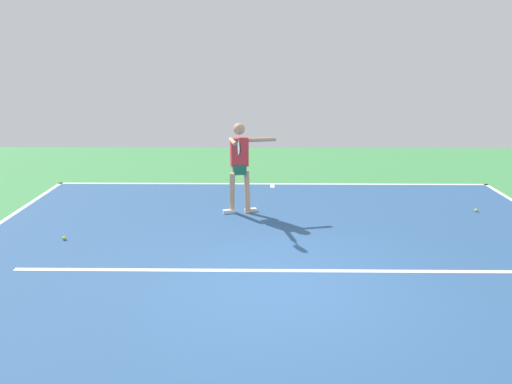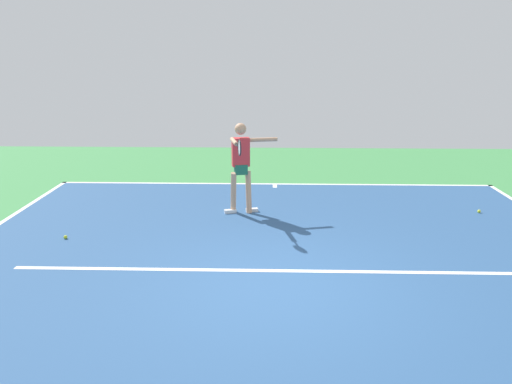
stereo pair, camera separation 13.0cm
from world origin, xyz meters
The scene contains 8 objects.
ground_plane centered at (0.00, 0.00, 0.00)m, with size 20.89×20.89×0.00m, color #428E4C.
court_surface centered at (0.00, 0.00, 0.00)m, with size 10.58×11.36×0.00m, color #2D5484.
court_line_baseline_near centered at (0.00, -5.63, 0.00)m, with size 10.58×0.10×0.01m, color white.
court_line_service centered at (0.00, -0.54, 0.00)m, with size 7.93×0.10×0.01m, color white.
court_line_centre_mark centered at (0.00, -5.43, 0.00)m, with size 0.10×0.30×0.01m, color white.
tennis_player centered at (0.68, -3.32, 1.06)m, with size 1.07×1.28×1.82m.
tennis_ball_by_sideline centered at (-4.11, -3.45, 0.03)m, with size 0.07×0.07×0.07m, color #CCE033.
tennis_ball_centre_court centered at (3.68, -1.76, 0.03)m, with size 0.07×0.07×0.07m, color #CCE033.
Camera 1 is at (0.25, 6.42, 3.17)m, focal length 35.56 mm.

